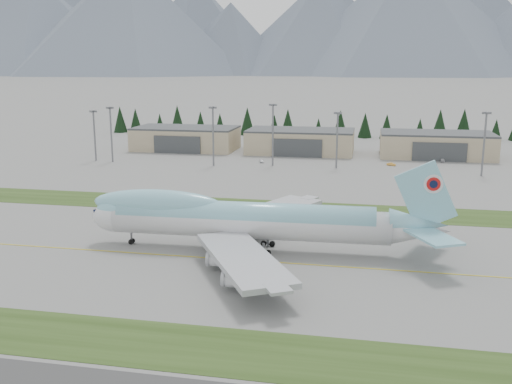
% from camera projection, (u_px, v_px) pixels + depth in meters
% --- Properties ---
extents(ground, '(7000.00, 7000.00, 0.00)m').
position_uv_depth(ground, '(286.00, 263.00, 116.53)').
color(ground, '#5F5F5D').
rests_on(ground, ground).
extents(grass_strip_near, '(400.00, 14.00, 0.08)m').
position_uv_depth(grass_strip_near, '(247.00, 353.00, 80.15)').
color(grass_strip_near, '#293F16').
rests_on(grass_strip_near, ground).
extents(grass_strip_far, '(400.00, 18.00, 0.08)m').
position_uv_depth(grass_strip_far, '(309.00, 210.00, 159.61)').
color(grass_strip_far, '#293F16').
rests_on(grass_strip_far, ground).
extents(taxiway_line_main, '(400.00, 0.40, 0.02)m').
position_uv_depth(taxiway_line_main, '(286.00, 263.00, 116.53)').
color(taxiway_line_main, gold).
rests_on(taxiway_line_main, ground).
extents(boeing_747_freighter, '(79.38, 68.96, 21.04)m').
position_uv_depth(boeing_747_freighter, '(245.00, 219.00, 123.38)').
color(boeing_747_freighter, silver).
rests_on(boeing_747_freighter, ground).
extents(hangar_left, '(48.00, 26.60, 10.80)m').
position_uv_depth(hangar_left, '(186.00, 138.00, 272.12)').
color(hangar_left, tan).
rests_on(hangar_left, ground).
extents(hangar_center, '(48.00, 26.60, 10.80)m').
position_uv_depth(hangar_center, '(300.00, 141.00, 261.70)').
color(hangar_center, tan).
rests_on(hangar_center, ground).
extents(hangar_right, '(48.00, 26.60, 10.80)m').
position_uv_depth(hangar_right, '(436.00, 145.00, 250.34)').
color(hangar_right, tan).
rests_on(hangar_right, ground).
extents(floodlight_masts, '(157.22, 9.63, 24.65)m').
position_uv_depth(floodlight_masts, '(247.00, 126.00, 224.87)').
color(floodlight_masts, slate).
rests_on(floodlight_masts, ground).
extents(service_vehicle_a, '(2.60, 4.20, 1.34)m').
position_uv_depth(service_vehicle_a, '(262.00, 163.00, 236.42)').
color(service_vehicle_a, white).
rests_on(service_vehicle_a, ground).
extents(service_vehicle_b, '(3.83, 2.57, 1.19)m').
position_uv_depth(service_vehicle_b, '(391.00, 166.00, 229.21)').
color(service_vehicle_b, gold).
rests_on(service_vehicle_b, ground).
extents(service_vehicle_c, '(1.92, 4.45, 1.27)m').
position_uv_depth(service_vehicle_c, '(442.00, 162.00, 238.03)').
color(service_vehicle_c, '#B7B7BC').
rests_on(service_vehicle_c, ground).
extents(conifer_belt, '(270.56, 15.34, 16.76)m').
position_uv_depth(conifer_belt, '(345.00, 124.00, 317.57)').
color(conifer_belt, black).
rests_on(conifer_belt, ground).
extents(mountain_ridge_front, '(4356.26, 1211.07, 500.22)m').
position_uv_depth(mountain_ridge_front, '(355.00, 16.00, 2198.29)').
color(mountain_ridge_front, '#495361').
rests_on(mountain_ridge_front, ground).
extents(mountain_ridge_rear, '(4447.57, 985.47, 492.74)m').
position_uv_depth(mountain_ridge_rear, '(390.00, 22.00, 2819.88)').
color(mountain_ridge_rear, '#495361').
rests_on(mountain_ridge_rear, ground).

